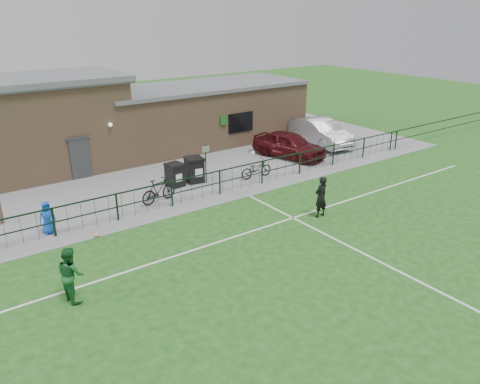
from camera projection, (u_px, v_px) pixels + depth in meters
ground at (329, 274)px, 15.33m from camera, size 90.00×90.00×0.00m
paving_strip at (149, 168)px, 25.54m from camera, size 34.00×13.00×0.02m
pitch_line_touch at (204, 200)px, 21.23m from camera, size 28.00×0.10×0.01m
pitch_line_mid at (255, 230)px, 18.35m from camera, size 28.00×0.10×0.01m
pitch_line_perp at (369, 256)px, 16.41m from camera, size 0.10×16.00×0.01m
perimeter_fence at (201, 187)px, 21.16m from camera, size 28.00×0.10×1.20m
wheelie_bin_left at (175, 176)px, 22.76m from camera, size 0.79×0.87×1.06m
wheelie_bin_right at (194, 170)px, 23.32m from camera, size 0.92×1.01×1.18m
sign_post at (206, 164)px, 22.95m from camera, size 0.08×0.08×2.00m
car_maroon at (289, 145)px, 27.16m from camera, size 2.87×4.74×1.51m
car_silver at (320, 132)px, 29.68m from camera, size 2.38×5.18×1.65m
bicycle_d at (159, 190)px, 20.81m from camera, size 1.91×0.90×1.11m
bicycle_e at (256, 169)px, 23.91m from camera, size 1.82×0.71×0.94m
spectator_child at (47, 218)px, 17.85m from camera, size 0.65×0.43×1.31m
goalkeeper_kick at (319, 196)px, 19.32m from camera, size 1.45×3.70×2.23m
outfield_player at (71, 274)px, 13.68m from camera, size 0.77×0.92×1.72m
ball_ground at (96, 235)px, 17.77m from camera, size 0.20×0.20×0.20m
clubhouse at (109, 120)px, 26.52m from camera, size 24.25×5.40×4.96m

